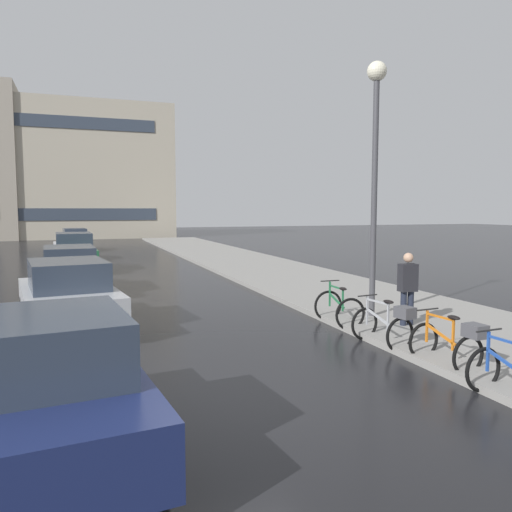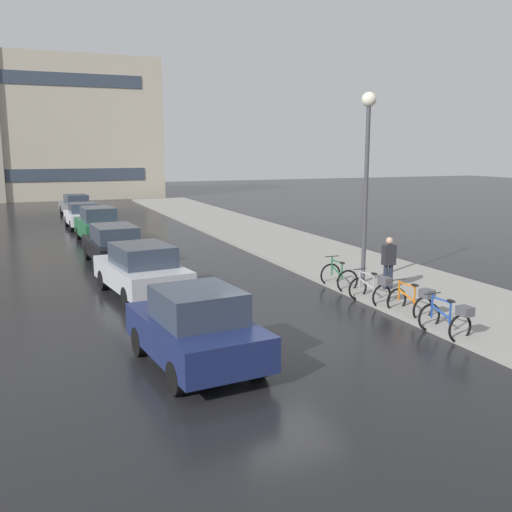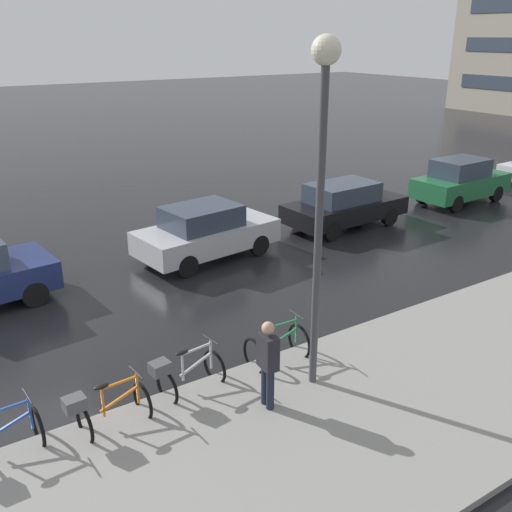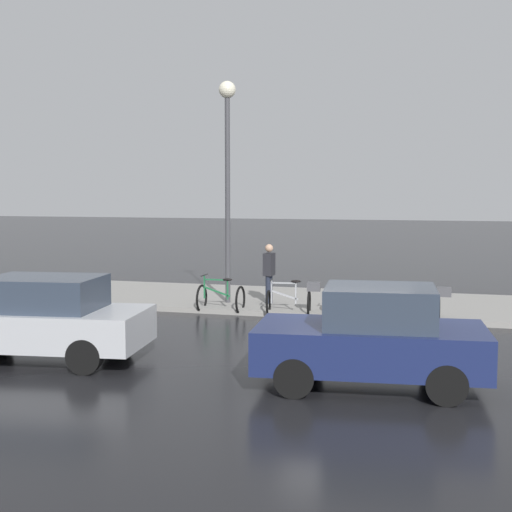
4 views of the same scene
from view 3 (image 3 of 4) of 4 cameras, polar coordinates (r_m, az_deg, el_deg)
ground_plane at (r=13.58m, az=-21.56°, el=-7.72°), size 140.00×140.00×0.00m
bicycle_second at (r=10.04m, az=-14.87°, el=-14.51°), size 0.77×1.39×0.96m
bicycle_third at (r=10.66m, az=-7.20°, el=-11.54°), size 0.83×1.42×0.98m
bicycle_farthest at (r=11.54m, az=2.13°, el=-9.08°), size 0.77×1.16×1.03m
car_silver at (r=16.88m, az=-5.07°, el=2.43°), size 2.42×4.40×1.62m
car_black at (r=19.87m, az=8.80°, el=5.11°), size 2.06×4.48×1.56m
car_green at (r=24.01m, az=19.78°, el=7.07°), size 1.94×4.20×1.74m
pedestrian at (r=9.90m, az=1.19°, el=-10.61°), size 0.42×0.27×1.79m
streetlamp at (r=9.42m, az=6.59°, el=9.80°), size 0.47×0.47×6.26m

